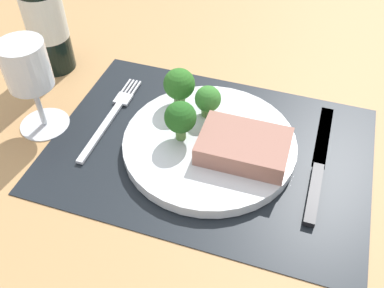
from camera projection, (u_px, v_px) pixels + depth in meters
ground_plane at (209, 156)px, 62.53cm from camera, size 140.00×110.00×3.00cm
placemat at (209, 149)px, 61.35cm from camera, size 44.39×31.76×0.30cm
plate at (209, 144)px, 60.67cm from camera, size 24.15×24.15×1.60cm
steak at (244, 146)px, 57.26cm from camera, size 11.85×8.21×2.83cm
broccoli_back_left at (180, 118)px, 57.76cm from camera, size 4.37×4.37×6.02cm
broccoli_front_edge at (179, 85)px, 62.96cm from camera, size 4.65×4.65×6.05cm
broccoli_near_steak at (208, 100)px, 61.87cm from camera, size 3.80×3.80×4.83cm
fork at (111, 116)px, 65.50cm from camera, size 2.40×19.20×0.50cm
knife at (318, 169)px, 58.08cm from camera, size 1.80×23.00×0.80cm
wine_bottle at (41, 6)px, 67.34cm from camera, size 6.55×6.55×32.01cm
wine_glass at (28, 72)px, 58.16cm from camera, size 7.27×7.27×14.06cm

